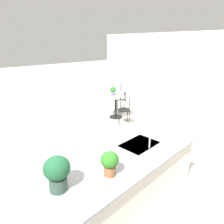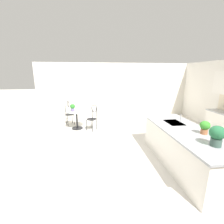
# 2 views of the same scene
# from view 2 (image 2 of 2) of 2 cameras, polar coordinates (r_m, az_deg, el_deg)

# --- Properties ---
(ground_plane) EXTENTS (40.00, 40.00, 0.00)m
(ground_plane) POSITION_cam_2_polar(r_m,az_deg,el_deg) (4.30, 12.12, -17.06)
(ground_plane) COLOR beige
(wall_left_window) EXTENTS (0.12, 7.80, 2.70)m
(wall_left_window) POSITION_cam_2_polar(r_m,az_deg,el_deg) (7.86, 2.07, 7.88)
(wall_left_window) COLOR silver
(wall_left_window) RESTS_ON ground
(kitchen_island) EXTENTS (2.80, 1.06, 0.92)m
(kitchen_island) POSITION_cam_2_polar(r_m,az_deg,el_deg) (4.21, 25.07, -11.73)
(kitchen_island) COLOR white
(kitchen_island) RESTS_ON ground
(bistro_table) EXTENTS (0.80, 0.80, 0.74)m
(bistro_table) POSITION_cam_2_polar(r_m,az_deg,el_deg) (6.40, -12.88, -2.20)
(bistro_table) COLOR black
(bistro_table) RESTS_ON ground
(chair_near_window) EXTENTS (0.53, 0.53, 1.04)m
(chair_near_window) POSITION_cam_2_polar(r_m,az_deg,el_deg) (6.04, -7.19, -1.67)
(chair_near_window) COLOR black
(chair_near_window) RESTS_ON ground
(chair_by_island) EXTENTS (0.52, 0.50, 1.04)m
(chair_by_island) POSITION_cam_2_polar(r_m,az_deg,el_deg) (7.02, -15.57, 0.15)
(chair_by_island) COLOR black
(chair_by_island) RESTS_ON ground
(sink_faucet) EXTENTS (0.02, 0.02, 0.22)m
(sink_faucet) POSITION_cam_2_polar(r_m,az_deg,el_deg) (4.54, 24.04, -2.12)
(sink_faucet) COLOR #B2B5BA
(sink_faucet) RESTS_ON kitchen_island
(potted_plant_on_table) EXTENTS (0.20, 0.20, 0.29)m
(potted_plant_on_table) POSITION_cam_2_polar(r_m,az_deg,el_deg) (6.30, -14.37, 1.77)
(potted_plant_on_table) COLOR #7A669E
(potted_plant_on_table) RESTS_ON bistro_table
(potted_plant_counter_near) EXTENTS (0.21, 0.21, 0.29)m
(potted_plant_counter_near) POSITION_cam_2_polar(r_m,az_deg,el_deg) (3.89, 31.11, -4.67)
(potted_plant_counter_near) COLOR #9E603D
(potted_plant_counter_near) RESTS_ON kitchen_island
(potted_plant_counter_far) EXTENTS (0.27, 0.27, 0.38)m
(potted_plant_counter_far) POSITION_cam_2_polar(r_m,az_deg,el_deg) (3.36, 34.37, -6.95)
(potted_plant_counter_far) COLOR #385147
(potted_plant_counter_far) RESTS_ON kitchen_island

